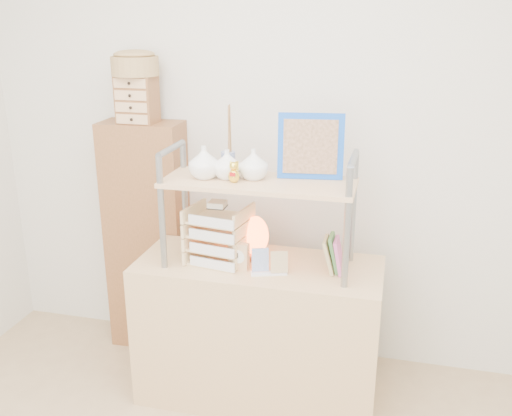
% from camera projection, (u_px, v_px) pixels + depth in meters
% --- Properties ---
extents(room_shell, '(3.42, 3.41, 2.61)m').
position_uv_depth(room_shell, '(196.00, 86.00, 1.74)').
color(room_shell, silver).
rests_on(room_shell, ground).
extents(desk, '(1.20, 0.50, 0.75)m').
position_uv_depth(desk, '(259.00, 331.00, 2.90)').
color(desk, tan).
rests_on(desk, ground).
extents(cabinet, '(0.46, 0.26, 1.35)m').
position_uv_depth(cabinet, '(148.00, 237.00, 3.32)').
color(cabinet, brown).
rests_on(cabinet, ground).
extents(hutch, '(0.90, 0.34, 0.73)m').
position_uv_depth(hutch, '(253.00, 176.00, 2.66)').
color(hutch, gray).
rests_on(hutch, desk).
extents(letter_tray, '(0.29, 0.28, 0.31)m').
position_uv_depth(letter_tray, '(218.00, 238.00, 2.77)').
color(letter_tray, '#DDBF84').
rests_on(letter_tray, desk).
extents(salt_lamp, '(0.14, 0.13, 0.22)m').
position_uv_depth(salt_lamp, '(255.00, 237.00, 2.82)').
color(salt_lamp, brown).
rests_on(salt_lamp, desk).
extents(desk_clock, '(0.10, 0.05, 0.13)m').
position_uv_depth(desk_clock, '(239.00, 256.00, 2.71)').
color(desk_clock, tan).
rests_on(desk_clock, desk).
extents(postcard_stand, '(0.18, 0.10, 0.12)m').
position_uv_depth(postcard_stand, '(269.00, 267.00, 2.67)').
color(postcard_stand, white).
rests_on(postcard_stand, desk).
extents(drawer_chest, '(0.20, 0.16, 0.25)m').
position_uv_depth(drawer_chest, '(137.00, 100.00, 3.05)').
color(drawer_chest, brown).
rests_on(drawer_chest, cabinet).
extents(woven_basket, '(0.25, 0.25, 0.10)m').
position_uv_depth(woven_basket, '(135.00, 66.00, 2.99)').
color(woven_basket, '#997445').
rests_on(woven_basket, drawer_chest).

